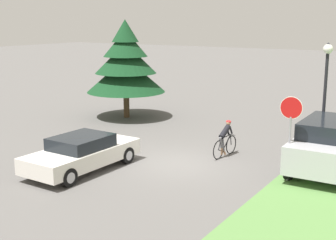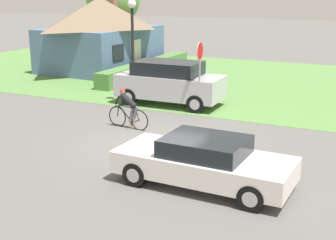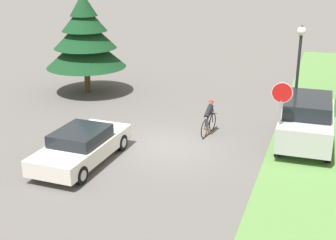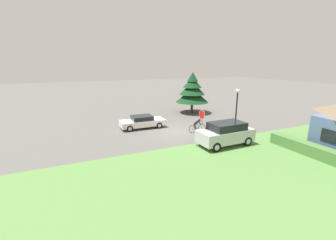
{
  "view_description": "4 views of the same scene",
  "coord_description": "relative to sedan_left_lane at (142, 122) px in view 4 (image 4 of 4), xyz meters",
  "views": [
    {
      "loc": [
        8.8,
        -14.68,
        5.4
      ],
      "look_at": [
        -0.66,
        0.45,
        1.55
      ],
      "focal_mm": 50.0,
      "sensor_mm": 36.0,
      "label": 1
    },
    {
      "loc": [
        -12.98,
        -6.5,
        4.85
      ],
      "look_at": [
        -1.49,
        -0.97,
        1.31
      ],
      "focal_mm": 50.0,
      "sensor_mm": 36.0,
      "label": 2
    },
    {
      "loc": [
        5.65,
        -16.34,
        7.23
      ],
      "look_at": [
        0.23,
        -0.77,
        1.4
      ],
      "focal_mm": 50.0,
      "sensor_mm": 36.0,
      "label": 3
    },
    {
      "loc": [
        19.0,
        -9.29,
        6.5
      ],
      "look_at": [
        -0.15,
        -0.64,
        1.19
      ],
      "focal_mm": 24.0,
      "sensor_mm": 36.0,
      "label": 4
    }
  ],
  "objects": [
    {
      "name": "ground_plane",
      "position": [
        2.52,
        2.48,
        -0.65
      ],
      "size": [
        140.0,
        140.0,
        0.0
      ],
      "primitive_type": "plane",
      "color": "#5B5956"
    },
    {
      "name": "cyclist",
      "position": [
        3.65,
        4.37,
        0.05
      ],
      "size": [
        0.44,
        1.75,
        1.46
      ],
      "rotation": [
        0.0,
        0.0,
        1.47
      ],
      "color": "black",
      "rests_on": "ground"
    },
    {
      "name": "stop_sign",
      "position": [
        6.72,
        2.85,
        1.43
      ],
      "size": [
        0.76,
        0.07,
        2.91
      ],
      "rotation": [
        0.0,
        0.0,
        3.2
      ],
      "color": "gray",
      "rests_on": "ground"
    },
    {
      "name": "parked_suv_right",
      "position": [
        7.62,
        4.6,
        0.34
      ],
      "size": [
        2.12,
        4.6,
        1.9
      ],
      "rotation": [
        0.0,
        0.0,
        1.59
      ],
      "color": "#B7B7BC",
      "rests_on": "ground"
    },
    {
      "name": "grass_verge_right",
      "position": [
        14.31,
        6.48,
        -0.64
      ],
      "size": [
        16.0,
        36.0,
        0.01
      ],
      "primitive_type": "cube",
      "color": "#568442",
      "rests_on": "ground"
    },
    {
      "name": "conifer_tall_near",
      "position": [
        -4.31,
        8.4,
        2.33
      ],
      "size": [
        4.33,
        4.33,
        5.4
      ],
      "color": "#4C3823",
      "rests_on": "ground"
    },
    {
      "name": "hedge_row",
      "position": [
        13.56,
        8.91,
        -0.22
      ],
      "size": [
        9.72,
        0.9,
        0.85
      ],
      "primitive_type": "cube",
      "color": "#4C7A3D",
      "rests_on": "ground"
    },
    {
      "name": "street_lamp",
      "position": [
        7.01,
        6.07,
        2.51
      ],
      "size": [
        0.37,
        0.37,
        4.56
      ],
      "color": "black",
      "rests_on": "ground"
    },
    {
      "name": "sedan_left_lane",
      "position": [
        0.0,
        0.0,
        0.0
      ],
      "size": [
        2.02,
        4.57,
        1.29
      ],
      "rotation": [
        0.0,
        0.0,
        1.54
      ],
      "color": "silver",
      "rests_on": "ground"
    }
  ]
}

